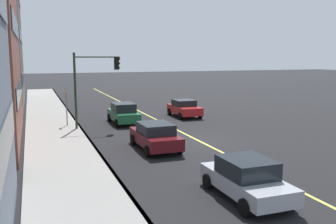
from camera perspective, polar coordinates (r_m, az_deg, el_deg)
name	(u,v)px	position (r m, az deg, el deg)	size (l,w,h in m)	color
ground	(198,141)	(23.10, 4.69, -4.41)	(200.00, 200.00, 0.00)	black
sidewalk_slab	(62,151)	(21.06, -16.00, -5.78)	(80.00, 3.78, 0.15)	gray
curb_edge	(95,148)	(21.26, -11.11, -5.48)	(80.00, 0.16, 0.15)	slate
lane_stripe_center	(198,141)	(23.10, 4.69, -4.39)	(80.00, 0.16, 0.01)	#D8CC4C
car_maroon	(155,136)	(20.80, -1.96, -3.66)	(4.31, 2.01, 1.50)	#591116
car_green	(123,113)	(28.97, -6.84, -0.19)	(4.16, 1.89, 1.59)	#1E6038
car_silver	(246,178)	(14.06, 11.91, -9.92)	(4.10, 1.96, 1.50)	#A8AAB2
car_red	(184,108)	(32.05, 2.51, 0.60)	(3.86, 1.99, 1.46)	red
traffic_light_mast	(93,78)	(26.61, -11.43, 5.20)	(0.28, 3.28, 5.42)	#1E3823
street_sign_post	(66,104)	(28.08, -15.31, 1.15)	(0.60, 0.08, 2.90)	slate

